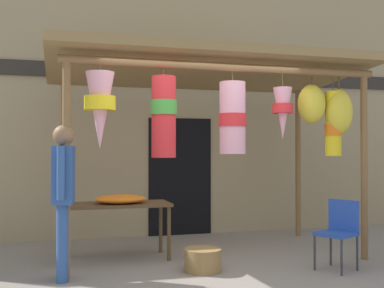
{
  "coord_description": "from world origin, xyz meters",
  "views": [
    {
      "loc": [
        -1.72,
        -5.52,
        1.46
      ],
      "look_at": [
        0.09,
        0.85,
        1.54
      ],
      "focal_mm": 44.85,
      "sensor_mm": 36.0,
      "label": 1
    }
  ],
  "objects_px": {
    "flower_heap_on_table": "(121,199)",
    "vendor_in_orange": "(63,188)",
    "wicker_basket_by_table": "(203,260)",
    "folding_chair": "(339,228)",
    "display_table": "(116,209)"
  },
  "relations": [
    {
      "from": "display_table",
      "to": "vendor_in_orange",
      "type": "height_order",
      "value": "vendor_in_orange"
    },
    {
      "from": "folding_chair",
      "to": "display_table",
      "type": "bearing_deg",
      "value": 153.46
    },
    {
      "from": "folding_chair",
      "to": "flower_heap_on_table",
      "type": "bearing_deg",
      "value": 154.11
    },
    {
      "from": "flower_heap_on_table",
      "to": "wicker_basket_by_table",
      "type": "relative_size",
      "value": 1.5
    },
    {
      "from": "flower_heap_on_table",
      "to": "vendor_in_orange",
      "type": "distance_m",
      "value": 1.12
    },
    {
      "from": "flower_heap_on_table",
      "to": "folding_chair",
      "type": "bearing_deg",
      "value": -25.89
    },
    {
      "from": "wicker_basket_by_table",
      "to": "vendor_in_orange",
      "type": "distance_m",
      "value": 1.85
    },
    {
      "from": "flower_heap_on_table",
      "to": "wicker_basket_by_table",
      "type": "bearing_deg",
      "value": -44.6
    },
    {
      "from": "vendor_in_orange",
      "to": "wicker_basket_by_table",
      "type": "bearing_deg",
      "value": -1.78
    },
    {
      "from": "flower_heap_on_table",
      "to": "vendor_in_orange",
      "type": "bearing_deg",
      "value": -133.28
    },
    {
      "from": "flower_heap_on_table",
      "to": "wicker_basket_by_table",
      "type": "height_order",
      "value": "flower_heap_on_table"
    },
    {
      "from": "vendor_in_orange",
      "to": "flower_heap_on_table",
      "type": "bearing_deg",
      "value": 46.72
    },
    {
      "from": "flower_heap_on_table",
      "to": "display_table",
      "type": "bearing_deg",
      "value": 132.22
    },
    {
      "from": "display_table",
      "to": "wicker_basket_by_table",
      "type": "bearing_deg",
      "value": -44.82
    },
    {
      "from": "wicker_basket_by_table",
      "to": "flower_heap_on_table",
      "type": "bearing_deg",
      "value": 135.4
    }
  ]
}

